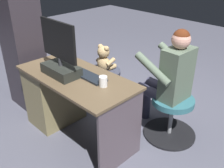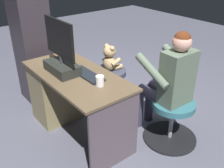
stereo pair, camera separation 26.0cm
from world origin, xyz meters
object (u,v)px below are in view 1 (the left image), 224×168
object	(u,v)px
office_chair_teddy	(104,83)
cup	(103,81)
keyboard	(88,76)
person	(168,76)
computer_mouse	(67,66)
monitor	(60,60)
desk	(60,94)
visitor_chair	(171,115)
teddy_bear	(104,59)
tv_remote	(50,66)

from	to	relation	value
office_chair_teddy	cup	bearing A→B (deg)	136.66
keyboard	person	xyz separation A→B (m)	(-0.50, -0.63, -0.05)
computer_mouse	monitor	bearing A→B (deg)	126.04
desk	visitor_chair	size ratio (longest dim) A/B	2.26
desk	monitor	bearing A→B (deg)	158.79
teddy_bear	visitor_chair	distance (m)	1.06
computer_mouse	teddy_bear	bearing A→B (deg)	-80.94
desk	person	xyz separation A→B (m)	(-0.92, -0.70, 0.30)
keyboard	computer_mouse	distance (m)	0.31
desk	visitor_chair	world-z (taller)	desk
cup	teddy_bear	size ratio (longest dim) A/B	0.29
monitor	visitor_chair	bearing A→B (deg)	-135.84
visitor_chair	person	world-z (taller)	person
cup	office_chair_teddy	size ratio (longest dim) A/B	0.20
cup	office_chair_teddy	world-z (taller)	cup
desk	computer_mouse	bearing A→B (deg)	-157.43
desk	person	distance (m)	1.20
cup	teddy_bear	world-z (taller)	cup
keyboard	office_chair_teddy	bearing A→B (deg)	-55.34
visitor_chair	keyboard	bearing A→B (deg)	47.05
monitor	office_chair_teddy	bearing A→B (deg)	-75.39
monitor	teddy_bear	bearing A→B (deg)	-75.58
person	tv_remote	bearing A→B (deg)	37.91
computer_mouse	teddy_bear	xyz separation A→B (m)	(0.10, -0.62, -0.12)
person	keyboard	bearing A→B (deg)	51.61
visitor_chair	monitor	bearing A→B (deg)	44.16
office_chair_teddy	visitor_chair	world-z (taller)	same
keyboard	teddy_bear	bearing A→B (deg)	-55.81
desk	person	world-z (taller)	person
keyboard	visitor_chair	bearing A→B (deg)	-132.95
teddy_bear	person	bearing A→B (deg)	-178.55
keyboard	computer_mouse	xyz separation A→B (m)	(0.31, 0.02, 0.01)
tv_remote	visitor_chair	world-z (taller)	tv_remote
computer_mouse	office_chair_teddy	bearing A→B (deg)	-80.79
monitor	person	distance (m)	1.07
cup	person	xyz separation A→B (m)	(-0.25, -0.65, -0.08)
office_chair_teddy	monitor	bearing A→B (deg)	104.61
desk	keyboard	bearing A→B (deg)	-170.91
person	office_chair_teddy	bearing A→B (deg)	2.13
desk	tv_remote	distance (m)	0.35
cup	visitor_chair	world-z (taller)	cup
tv_remote	person	world-z (taller)	person
person	visitor_chair	bearing A→B (deg)	-177.87
monitor	cup	bearing A→B (deg)	-164.87
monitor	keyboard	distance (m)	0.30
tv_remote	monitor	bearing A→B (deg)	169.18
keyboard	office_chair_teddy	xyz separation A→B (m)	(0.41, -0.59, -0.45)
monitor	person	world-z (taller)	monitor
monitor	visitor_chair	size ratio (longest dim) A/B	0.94
office_chair_teddy	desk	bearing A→B (deg)	88.60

